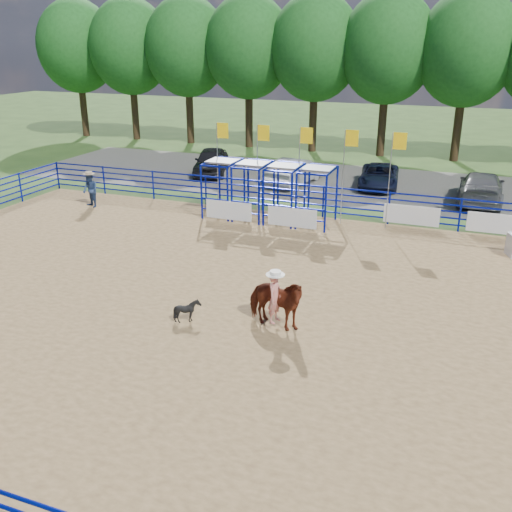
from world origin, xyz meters
name	(u,v)px	position (x,y,z in m)	size (l,w,h in m)	color
ground	(241,305)	(0.00, 0.00, 0.00)	(120.00, 120.00, 0.00)	#3D5C25
arena_dirt	(241,305)	(0.00, 0.00, 0.01)	(30.00, 20.00, 0.02)	#9A7A4D
gravel_strip	(354,184)	(0.00, 17.00, 0.01)	(40.00, 10.00, 0.01)	#66635A
horse_and_rider	(275,299)	(1.47, -1.06, 0.92)	(2.01, 1.18, 2.50)	maroon
calf	(187,311)	(-1.03, -1.64, 0.38)	(0.58, 0.65, 0.71)	black
spectator_cowboy	(90,189)	(-11.09, 7.60, 0.90)	(1.01, 0.92, 1.74)	navy
car_a	(211,161)	(-8.70, 16.42, 0.79)	(1.83, 4.56, 1.55)	black
car_b	(295,171)	(-3.13, 15.77, 0.75)	(1.57, 4.51, 1.48)	#989AA0
car_c	(379,176)	(1.45, 16.72, 0.63)	(2.07, 4.49, 1.25)	black
car_d	(481,188)	(6.79, 15.35, 0.78)	(2.15, 5.28, 1.53)	#535355
perimeter_fence	(241,283)	(0.00, 0.00, 0.75)	(30.10, 20.10, 1.50)	#061394
chute_assembly	(276,193)	(-1.90, 8.84, 1.26)	(19.32, 2.41, 4.20)	#061394
treeline	(389,43)	(0.00, 26.00, 7.53)	(56.40, 6.40, 11.24)	#3F2B19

